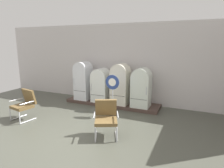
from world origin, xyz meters
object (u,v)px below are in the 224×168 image
refrigerator_3 (141,86)px  armchair_left (25,103)px  refrigerator_0 (83,79)px  refrigerator_1 (101,84)px  armchair_right (106,117)px  sign_stand (112,95)px  refrigerator_2 (120,83)px

refrigerator_3 → armchair_left: bearing=-143.1°
refrigerator_0 → refrigerator_1: bearing=-1.3°
refrigerator_3 → armchair_right: bearing=-96.9°
refrigerator_1 → armchair_left: 2.94m
refrigerator_0 → sign_stand: bearing=-28.5°
armchair_right → armchair_left: bearing=-179.6°
refrigerator_1 → refrigerator_2: refrigerator_2 is taller
armchair_right → sign_stand: 1.56m
refrigerator_3 → armchair_left: 4.13m
refrigerator_3 → sign_stand: bearing=-128.2°
refrigerator_3 → refrigerator_0: bearing=179.8°
refrigerator_1 → sign_stand: 1.35m
sign_stand → refrigerator_0: bearing=151.5°
refrigerator_1 → armchair_right: refrigerator_1 is taller
refrigerator_1 → refrigerator_2: (0.86, 0.01, 0.13)m
refrigerator_2 → sign_stand: refrigerator_2 is taller
armchair_left → refrigerator_1: bearing=57.2°
refrigerator_2 → refrigerator_3: bearing=0.2°
refrigerator_2 → armchair_left: size_ratio=1.61×
armchair_right → sign_stand: bearing=107.4°
armchair_left → armchair_right: (2.99, 0.02, 0.00)m
refrigerator_1 → armchair_right: bearing=-60.0°
armchair_left → refrigerator_2: bearing=45.3°
refrigerator_1 → refrigerator_3: size_ratio=0.93×
refrigerator_1 → armchair_left: bearing=-122.8°
armchair_left → armchair_right: bearing=0.4°
refrigerator_2 → sign_stand: bearing=-85.1°
armchair_right → sign_stand: size_ratio=0.69×
refrigerator_3 → sign_stand: (-0.76, -0.96, -0.17)m
refrigerator_1 → refrigerator_3: refrigerator_3 is taller
refrigerator_2 → sign_stand: size_ratio=1.11×
refrigerator_2 → sign_stand: (0.08, -0.96, -0.24)m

